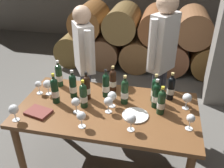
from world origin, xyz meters
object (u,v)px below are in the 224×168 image
object	(u,v)px
wine_bottle_9	(155,90)
wine_glass_6	(38,85)
wine_bottle_2	(161,102)
wine_bottle_7	(73,86)
dining_table	(108,116)
wine_bottle_3	(106,85)
wine_bottle_0	(87,87)
wine_glass_5	(112,96)
sommelier_presenting	(162,54)
wine_bottle_5	(59,75)
wine_bottle_10	(83,95)
tasting_notebook	(38,112)
wine_bottle_8	(125,91)
wine_glass_2	(191,119)
wine_bottle_1	(156,95)
taster_seated_left	(84,58)
wine_glass_3	(131,119)
serving_plate	(135,115)
wine_bottle_4	(171,88)
wine_glass_9	(81,116)
wine_bottle_6	(55,90)
wine_bottle_11	(113,80)
wine_glass_8	(47,84)
wine_glass_1	(14,110)
wine_glass_7	(108,102)
wine_glass_4	(187,98)
wine_glass_0	(76,102)

from	to	relation	value
wine_bottle_9	wine_glass_6	distance (m)	1.18
wine_bottle_2	wine_bottle_7	distance (m)	0.88
dining_table	wine_bottle_3	size ratio (longest dim) A/B	5.61
wine_bottle_0	wine_bottle_9	xyz separation A→B (m)	(0.66, 0.10, -0.00)
wine_glass_5	sommelier_presenting	distance (m)	0.84
wine_bottle_5	wine_glass_5	size ratio (longest dim) A/B	1.87
dining_table	wine_bottle_10	size ratio (longest dim) A/B	5.91
wine_bottle_7	tasting_notebook	distance (m)	0.42
wine_bottle_8	wine_glass_2	bearing A→B (deg)	-24.25
wine_bottle_1	taster_seated_left	world-z (taller)	taster_seated_left
wine_bottle_9	wine_glass_3	size ratio (longest dim) A/B	1.87
serving_plate	wine_bottle_4	bearing A→B (deg)	50.20
wine_glass_9	wine_glass_3	bearing A→B (deg)	6.29
wine_bottle_1	wine_bottle_6	bearing A→B (deg)	-172.50
dining_table	sommelier_presenting	world-z (taller)	sommelier_presenting
dining_table	wine_bottle_6	xyz separation A→B (m)	(-0.52, -0.01, 0.23)
wine_bottle_8	wine_bottle_11	size ratio (longest dim) A/B	1.05
wine_bottle_6	serving_plate	xyz separation A→B (m)	(0.79, -0.06, -0.13)
wine_bottle_10	sommelier_presenting	distance (m)	1.04
wine_bottle_6	wine_glass_5	world-z (taller)	wine_bottle_6
wine_bottle_3	wine_bottle_10	distance (m)	0.28
wine_bottle_6	wine_bottle_5	bearing A→B (deg)	106.01
wine_bottle_3	wine_glass_8	xyz separation A→B (m)	(-0.59, -0.09, -0.02)
wine_bottle_9	wine_bottle_8	bearing A→B (deg)	-160.40
wine_bottle_2	wine_glass_1	distance (m)	1.30
wine_bottle_8	taster_seated_left	size ratio (longest dim) A/B	0.20
wine_bottle_3	wine_bottle_4	bearing A→B (deg)	8.07
wine_bottle_1	wine_glass_1	xyz separation A→B (m)	(-1.19, -0.47, -0.02)
wine_bottle_1	wine_bottle_2	xyz separation A→B (m)	(0.05, -0.09, -0.01)
wine_bottle_6	wine_glass_3	bearing A→B (deg)	-18.47
wine_glass_7	wine_glass_3	bearing A→B (deg)	-40.96
wine_glass_6	tasting_notebook	bearing A→B (deg)	-65.23
wine_bottle_2	wine_glass_4	bearing A→B (deg)	28.46
sommelier_presenting	taster_seated_left	world-z (taller)	sommelier_presenting
wine_glass_6	wine_bottle_6	bearing A→B (deg)	-26.35
dining_table	wine_bottle_4	bearing A→B (deg)	26.64
wine_bottle_4	wine_glass_9	distance (m)	0.94
wine_bottle_4	wine_glass_5	world-z (taller)	wine_bottle_4
dining_table	wine_glass_8	xyz separation A→B (m)	(-0.65, 0.11, 0.21)
wine_bottle_6	wine_glass_9	world-z (taller)	wine_bottle_6
wine_bottle_2	serving_plate	bearing A→B (deg)	-156.44
wine_bottle_8	wine_bottle_11	xyz separation A→B (m)	(-0.16, 0.20, -0.01)
wine_bottle_0	wine_glass_7	xyz separation A→B (m)	(0.26, -0.18, -0.02)
wine_glass_2	wine_glass_8	distance (m)	1.42
dining_table	wine_bottle_11	size ratio (longest dim) A/B	5.90
wine_bottle_10	wine_bottle_11	bearing A→B (deg)	58.64
wine_glass_7	taster_seated_left	distance (m)	0.91
sommelier_presenting	wine_glass_8	bearing A→B (deg)	-150.08
wine_bottle_9	wine_glass_0	world-z (taller)	wine_bottle_9
wine_bottle_4	tasting_notebook	distance (m)	1.29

